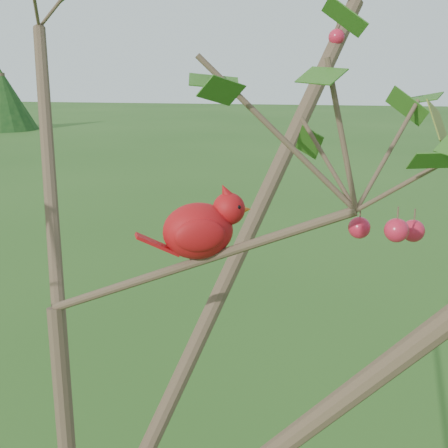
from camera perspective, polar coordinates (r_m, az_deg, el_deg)
name	(u,v)px	position (r m, az deg, el deg)	size (l,w,h in m)	color
crabapple_tree	(54,250)	(1.05, -16.91, -2.58)	(2.35, 2.05, 2.95)	#473526
cardinal	(202,228)	(1.05, -2.26, -0.38)	(0.21, 0.15, 0.15)	#A30E16
distant_trees	(364,91)	(25.65, 14.07, 13.01)	(36.78, 17.33, 3.61)	#473526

